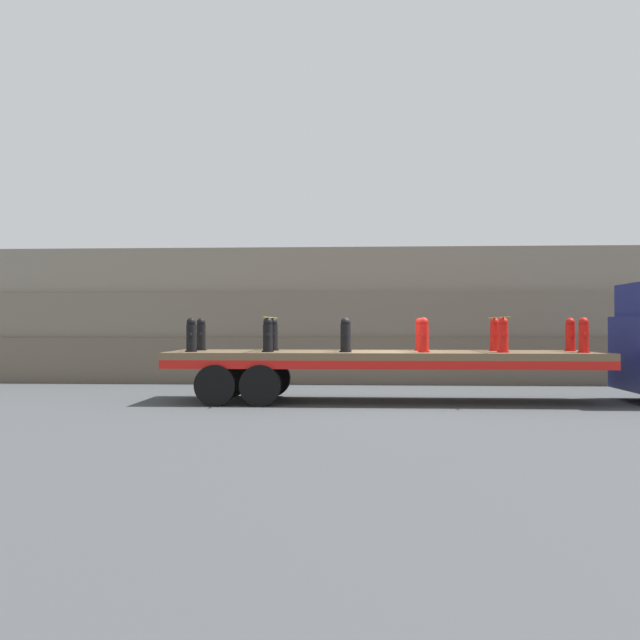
{
  "coord_description": "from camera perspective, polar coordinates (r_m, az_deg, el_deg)",
  "views": [
    {
      "loc": [
        -0.59,
        -17.45,
        1.86
      ],
      "look_at": [
        -1.56,
        0.0,
        2.0
      ],
      "focal_mm": 40.0,
      "sensor_mm": 36.0,
      "label": 1
    }
  ],
  "objects": [
    {
      "name": "rock_cliff",
      "position": [
        24.22,
        4.57,
        0.35
      ],
      "size": [
        60.0,
        3.3,
        4.39
      ],
      "color": "#665B4C",
      "rests_on": "ground_plane"
    },
    {
      "name": "ground_plane",
      "position": [
        17.56,
        5.12,
        -6.53
      ],
      "size": [
        120.0,
        120.0,
        0.0
      ],
      "primitive_type": "plane",
      "color": "#3F4244"
    },
    {
      "name": "fire_hydrant_black_near_1",
      "position": [
        17.06,
        -4.2,
        -1.22
      ],
      "size": [
        0.29,
        0.45,
        0.83
      ],
      "color": "black",
      "rests_on": "flatbed_trailer"
    },
    {
      "name": "fire_hydrant_red_near_4",
      "position": [
        17.25,
        14.45,
        -1.2
      ],
      "size": [
        0.29,
        0.45,
        0.83
      ],
      "color": "red",
      "rests_on": "flatbed_trailer"
    },
    {
      "name": "fire_hydrant_red_near_3",
      "position": [
        16.99,
        8.3,
        -1.22
      ],
      "size": [
        0.29,
        0.45,
        0.83
      ],
      "color": "red",
      "rests_on": "flatbed_trailer"
    },
    {
      "name": "flatbed_trailer",
      "position": [
        17.47,
        2.97,
        -3.26
      ],
      "size": [
        10.47,
        2.52,
        1.23
      ],
      "color": "brown",
      "rests_on": "ground_plane"
    },
    {
      "name": "fire_hydrant_black_near_2",
      "position": [
        16.92,
        2.04,
        -1.23
      ],
      "size": [
        0.29,
        0.45,
        0.83
      ],
      "color": "black",
      "rests_on": "flatbed_trailer"
    },
    {
      "name": "fire_hydrant_black_far_1",
      "position": [
        18.11,
        -3.77,
        -1.18
      ],
      "size": [
        0.29,
        0.45,
        0.83
      ],
      "color": "black",
      "rests_on": "flatbed_trailer"
    },
    {
      "name": "fire_hydrant_black_far_0",
      "position": [
        18.43,
        -9.5,
        -1.16
      ],
      "size": [
        0.29,
        0.45,
        0.83
      ],
      "color": "black",
      "rests_on": "flatbed_trailer"
    },
    {
      "name": "fire_hydrant_red_far_5",
      "position": [
        18.72,
        19.39,
        -1.13
      ],
      "size": [
        0.29,
        0.45,
        0.83
      ],
      "color": "red",
      "rests_on": "flatbed_trailer"
    },
    {
      "name": "fire_hydrant_red_far_4",
      "position": [
        18.29,
        13.8,
        -1.16
      ],
      "size": [
        0.29,
        0.45,
        0.83
      ],
      "color": "red",
      "rests_on": "flatbed_trailer"
    },
    {
      "name": "cargo_strap_rear",
      "position": [
        17.59,
        -3.98,
        0.2
      ],
      "size": [
        0.05,
        2.61,
        0.01
      ],
      "color": "yellow",
      "rests_on": "fire_hydrant_black_near_1"
    },
    {
      "name": "fire_hydrant_red_near_5",
      "position": [
        17.71,
        20.34,
        -1.17
      ],
      "size": [
        0.29,
        0.45,
        0.83
      ],
      "color": "red",
      "rests_on": "flatbed_trailer"
    },
    {
      "name": "fire_hydrant_black_near_0",
      "position": [
        17.39,
        -10.27,
        -1.2
      ],
      "size": [
        0.29,
        0.45,
        0.83
      ],
      "color": "black",
      "rests_on": "flatbed_trailer"
    },
    {
      "name": "fire_hydrant_black_far_2",
      "position": [
        17.98,
        2.11,
        -1.19
      ],
      "size": [
        0.29,
        0.45,
        0.83
      ],
      "color": "black",
      "rests_on": "flatbed_trailer"
    },
    {
      "name": "fire_hydrant_red_far_3",
      "position": [
        18.04,
        8.0,
        -1.18
      ],
      "size": [
        0.29,
        0.45,
        0.83
      ],
      "color": "red",
      "rests_on": "flatbed_trailer"
    },
    {
      "name": "cargo_strap_middle",
      "position": [
        17.77,
        14.11,
        0.21
      ],
      "size": [
        0.05,
        2.61,
        0.01
      ],
      "color": "yellow",
      "rests_on": "fire_hydrant_red_near_4"
    }
  ]
}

